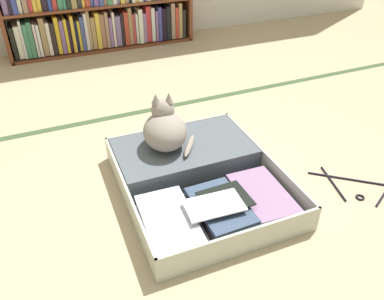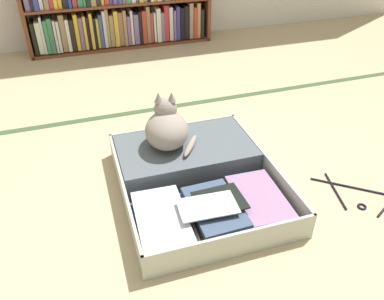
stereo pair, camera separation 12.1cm
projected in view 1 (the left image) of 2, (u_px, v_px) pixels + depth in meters
name	position (u px, v px, depth m)	size (l,w,h in m)	color
ground_plane	(200.00, 210.00, 1.72)	(10.00, 10.00, 0.00)	tan
tatami_border	(137.00, 112.00, 2.46)	(4.80, 0.05, 0.00)	#385030
bookshelf	(100.00, 6.00, 3.25)	(1.59, 0.25, 0.75)	brown
open_suitcase	(195.00, 175.00, 1.84)	(0.72, 0.86, 0.13)	#B6BAA7
black_cat	(165.00, 129.00, 1.87)	(0.30, 0.31, 0.26)	gray
clothes_hanger	(359.00, 186.00, 1.85)	(0.38, 0.34, 0.01)	black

